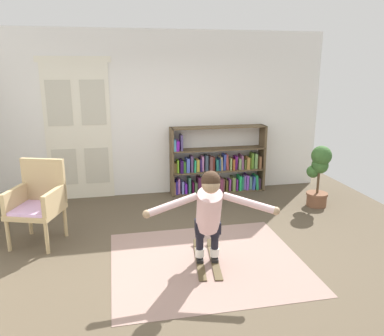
% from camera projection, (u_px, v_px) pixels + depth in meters
% --- Properties ---
extents(ground_plane, '(7.20, 7.20, 0.00)m').
position_uv_depth(ground_plane, '(191.00, 256.00, 4.78)').
color(ground_plane, brown).
extents(back_wall, '(6.00, 0.10, 2.90)m').
position_uv_depth(back_wall, '(162.00, 114.00, 6.86)').
color(back_wall, silver).
rests_on(back_wall, ground).
extents(double_door, '(1.22, 0.05, 2.45)m').
position_uv_depth(double_door, '(78.00, 130.00, 6.58)').
color(double_door, silver).
rests_on(double_door, ground).
extents(rug, '(2.28, 2.00, 0.01)m').
position_uv_depth(rug, '(207.00, 261.00, 4.65)').
color(rug, gray).
rests_on(rug, ground).
extents(bookshelf, '(1.76, 0.30, 1.23)m').
position_uv_depth(bookshelf, '(216.00, 167.00, 7.11)').
color(bookshelf, brown).
rests_on(bookshelf, ground).
extents(wicker_chair, '(0.76, 0.76, 1.10)m').
position_uv_depth(wicker_chair, '(38.00, 200.00, 5.06)').
color(wicker_chair, tan).
rests_on(wicker_chair, ground).
extents(potted_plant, '(0.38, 0.38, 1.03)m').
position_uv_depth(potted_plant, '(319.00, 173.00, 6.39)').
color(potted_plant, brown).
rests_on(potted_plant, ground).
extents(skis_pair, '(0.39, 0.96, 0.07)m').
position_uv_depth(skis_pair, '(207.00, 259.00, 4.68)').
color(skis_pair, '#4D3F26').
rests_on(skis_pair, rug).
extents(person_skier, '(1.45, 0.70, 1.14)m').
position_uv_depth(person_skier, '(209.00, 210.00, 4.32)').
color(person_skier, white).
rests_on(person_skier, skis_pair).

